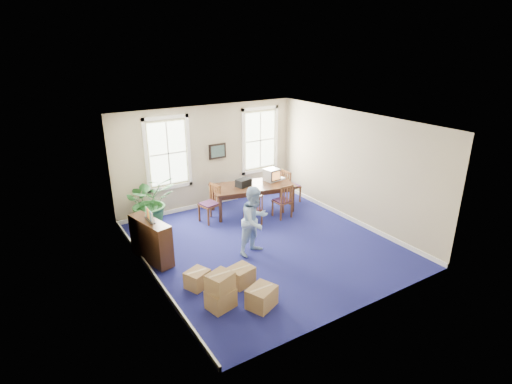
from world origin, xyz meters
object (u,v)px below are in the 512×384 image
credenza (151,242)px  potted_plant (150,201)px  man (255,221)px  chair_near_left (253,210)px  crt_tv (272,175)px  conference_table (253,198)px  cardboard_boxes (227,284)px

credenza → potted_plant: potted_plant is taller
potted_plant → credenza: bearing=-108.0°
man → potted_plant: (-1.68, 2.88, -0.11)m
chair_near_left → credenza: 3.16m
crt_tv → credenza: crt_tv is taller
conference_table → crt_tv: 0.97m
cardboard_boxes → conference_table: bearing=52.2°
crt_tv → man: man is taller
credenza → cardboard_boxes: bearing=-86.1°
man → cardboard_boxes: bearing=-153.7°
man → potted_plant: 3.34m
chair_near_left → potted_plant: potted_plant is taller
man → crt_tv: bearing=32.0°
chair_near_left → credenza: size_ratio=0.71×
conference_table → cardboard_boxes: conference_table is taller
cardboard_boxes → chair_near_left: bearing=50.4°
potted_plant → chair_near_left: bearing=-30.1°
conference_table → potted_plant: 3.09m
crt_tv → conference_table: bearing=175.9°
crt_tv → potted_plant: 3.81m
potted_plant → cardboard_boxes: bearing=-88.2°
conference_table → credenza: size_ratio=1.91×
chair_near_left → crt_tv: bearing=-147.9°
chair_near_left → man: 1.70m
cardboard_boxes → credenza: bearing=107.8°
man → credenza: (-2.31, 0.95, -0.35)m
potted_plant → conference_table: bearing=-11.1°
conference_table → chair_near_left: 1.00m
man → credenza: bearing=141.0°
credenza → potted_plant: bearing=58.1°
man → credenza: size_ratio=1.33×
chair_near_left → potted_plant: size_ratio=0.61×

